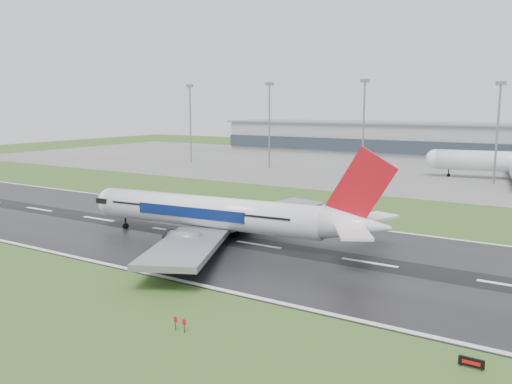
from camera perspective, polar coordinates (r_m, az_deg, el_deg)
The scene contains 10 objects.
ground at distance 91.48m, azimuth 0.27°, elevation -5.80°, with size 520.00×520.00×0.00m, color #32521E.
runway at distance 91.47m, azimuth 0.27°, elevation -5.77°, with size 400.00×45.00×0.10m, color black.
apron at distance 206.93m, azimuth 18.68°, elevation 2.24°, with size 400.00×130.00×0.08m, color slate.
terminal at distance 264.87m, azimuth 21.76°, elevation 5.15°, with size 240.00×36.00×15.00m, color gray.
main_airliner at distance 91.81m, azimuth -3.22°, elevation -0.28°, with size 57.45×54.71×16.96m, color white, non-canonical shape.
runway_sign at distance 54.53m, azimuth 22.36°, elevation -16.81°, with size 2.30×0.26×1.04m, color black, non-canonical shape.
floodmast_0 at distance 225.19m, azimuth -7.13°, elevation 7.21°, with size 0.64×0.64×31.50m, color gray.
floodmast_1 at distance 203.22m, azimuth 1.46°, elevation 7.05°, with size 0.64×0.64×31.48m, color gray.
floodmast_2 at distance 187.00m, azimuth 11.59°, elevation 6.71°, with size 0.64×0.64×31.79m, color gray.
floodmast_3 at distance 176.90m, azimuth 24.72°, elevation 5.62°, with size 0.64×0.64×29.99m, color gray.
Camera 1 is at (46.09, -75.31, 23.94)m, focal length 36.81 mm.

